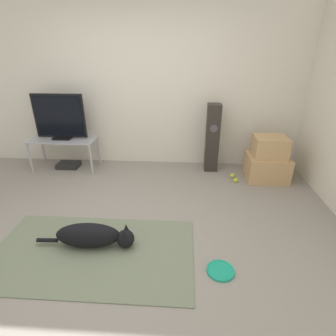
{
  "coord_description": "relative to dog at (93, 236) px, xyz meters",
  "views": [
    {
      "loc": [
        0.72,
        -2.13,
        1.84
      ],
      "look_at": [
        0.53,
        0.85,
        0.45
      ],
      "focal_mm": 28.0,
      "sensor_mm": 36.0,
      "label": 1
    }
  ],
  "objects": [
    {
      "name": "tv",
      "position": [
        -1.05,
        1.84,
        0.72
      ],
      "size": [
        0.79,
        0.2,
        0.7
      ],
      "color": "black",
      "rests_on": "tv_stand"
    },
    {
      "name": "game_console",
      "position": [
        -1.04,
        1.86,
        -0.1
      ],
      "size": [
        0.35,
        0.25,
        0.08
      ],
      "color": "black",
      "rests_on": "ground_plane"
    },
    {
      "name": "frisbee",
      "position": [
        1.23,
        -0.25,
        -0.12
      ],
      "size": [
        0.25,
        0.25,
        0.03
      ],
      "color": "#199E7A",
      "rests_on": "ground_plane"
    },
    {
      "name": "floor_speaker",
      "position": [
        1.32,
        1.93,
        0.4
      ],
      "size": [
        0.2,
        0.21,
        1.07
      ],
      "color": "#2D2823",
      "rests_on": "ground_plane"
    },
    {
      "name": "area_rug",
      "position": [
        0.01,
        -0.09,
        -0.13
      ],
      "size": [
        1.98,
        1.1,
        0.01
      ],
      "color": "slate",
      "rests_on": "ground_plane"
    },
    {
      "name": "cardboard_box_upper",
      "position": [
        2.12,
        1.65,
        0.39
      ],
      "size": [
        0.47,
        0.39,
        0.3
      ],
      "color": "tan",
      "rests_on": "cardboard_box_lower"
    },
    {
      "name": "ground_plane",
      "position": [
        0.15,
        0.11,
        -0.13
      ],
      "size": [
        12.0,
        12.0,
        0.0
      ],
      "primitive_type": "plane",
      "color": "gray"
    },
    {
      "name": "tennis_ball_by_boxes",
      "position": [
        1.64,
        1.65,
        -0.1
      ],
      "size": [
        0.07,
        0.07,
        0.07
      ],
      "color": "#C6E033",
      "rests_on": "ground_plane"
    },
    {
      "name": "tv_stand",
      "position": [
        -1.05,
        1.84,
        0.32
      ],
      "size": [
        1.04,
        0.47,
        0.51
      ],
      "color": "#A8A8AD",
      "rests_on": "ground_plane"
    },
    {
      "name": "cardboard_box_lower",
      "position": [
        2.13,
        1.64,
        0.05
      ],
      "size": [
        0.59,
        0.49,
        0.37
      ],
      "color": "tan",
      "rests_on": "ground_plane"
    },
    {
      "name": "dog",
      "position": [
        0.0,
        0.0,
        0.0
      ],
      "size": [
        0.99,
        0.24,
        0.26
      ],
      "color": "black",
      "rests_on": "area_rug"
    },
    {
      "name": "wall_back",
      "position": [
        0.15,
        2.21,
        1.14
      ],
      "size": [
        8.0,
        0.06,
        2.55
      ],
      "color": "silver",
      "rests_on": "ground_plane"
    },
    {
      "name": "tennis_ball_near_speaker",
      "position": [
        1.66,
        1.49,
        -0.1
      ],
      "size": [
        0.07,
        0.07,
        0.07
      ],
      "color": "#C6E033",
      "rests_on": "ground_plane"
    }
  ]
}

